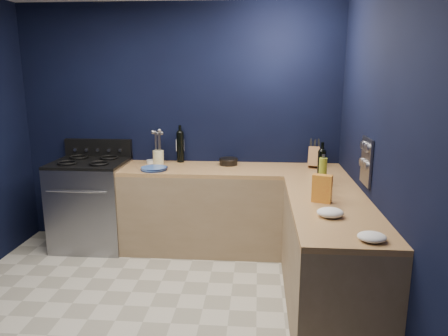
# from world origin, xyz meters

# --- Properties ---
(floor) EXTENTS (3.50, 3.50, 0.02)m
(floor) POSITION_xyz_m (0.00, 0.00, -0.01)
(floor) COLOR beige
(floor) RESTS_ON ground
(wall_back) EXTENTS (3.50, 0.02, 2.60)m
(wall_back) POSITION_xyz_m (0.00, 1.76, 1.30)
(wall_back) COLOR black
(wall_back) RESTS_ON ground
(wall_right) EXTENTS (0.02, 3.50, 2.60)m
(wall_right) POSITION_xyz_m (1.76, 0.00, 1.30)
(wall_right) COLOR black
(wall_right) RESTS_ON ground
(cab_back) EXTENTS (2.30, 0.63, 0.86)m
(cab_back) POSITION_xyz_m (0.60, 1.44, 0.43)
(cab_back) COLOR #8F7658
(cab_back) RESTS_ON floor
(top_back) EXTENTS (2.30, 0.63, 0.04)m
(top_back) POSITION_xyz_m (0.60, 1.44, 0.88)
(top_back) COLOR brown
(top_back) RESTS_ON cab_back
(cab_right) EXTENTS (0.63, 1.67, 0.86)m
(cab_right) POSITION_xyz_m (1.44, 0.29, 0.43)
(cab_right) COLOR #8F7658
(cab_right) RESTS_ON floor
(top_right) EXTENTS (0.63, 1.67, 0.04)m
(top_right) POSITION_xyz_m (1.44, 0.29, 0.88)
(top_right) COLOR brown
(top_right) RESTS_ON cab_right
(gas_range) EXTENTS (0.76, 0.66, 0.92)m
(gas_range) POSITION_xyz_m (-0.93, 1.42, 0.46)
(gas_range) COLOR gray
(gas_range) RESTS_ON floor
(oven_door) EXTENTS (0.59, 0.02, 0.42)m
(oven_door) POSITION_xyz_m (-0.93, 1.10, 0.45)
(oven_door) COLOR black
(oven_door) RESTS_ON gas_range
(cooktop) EXTENTS (0.76, 0.66, 0.03)m
(cooktop) POSITION_xyz_m (-0.93, 1.42, 0.94)
(cooktop) COLOR black
(cooktop) RESTS_ON gas_range
(backguard) EXTENTS (0.76, 0.06, 0.20)m
(backguard) POSITION_xyz_m (-0.93, 1.72, 1.04)
(backguard) COLOR black
(backguard) RESTS_ON gas_range
(spice_panel) EXTENTS (0.02, 0.28, 0.38)m
(spice_panel) POSITION_xyz_m (1.74, 0.55, 1.18)
(spice_panel) COLOR gray
(spice_panel) RESTS_ON wall_right
(wall_outlet) EXTENTS (0.09, 0.02, 0.13)m
(wall_outlet) POSITION_xyz_m (0.00, 1.74, 1.08)
(wall_outlet) COLOR white
(wall_outlet) RESTS_ON wall_back
(plate_stack) EXTENTS (0.33, 0.33, 0.03)m
(plate_stack) POSITION_xyz_m (-0.19, 1.28, 0.92)
(plate_stack) COLOR #305EA4
(plate_stack) RESTS_ON top_back
(ramekin) EXTENTS (0.10, 0.10, 0.04)m
(ramekin) POSITION_xyz_m (-0.30, 1.59, 0.92)
(ramekin) COLOR white
(ramekin) RESTS_ON top_back
(utensil_crock) EXTENTS (0.13, 0.13, 0.15)m
(utensil_crock) POSITION_xyz_m (-0.21, 1.57, 0.97)
(utensil_crock) COLOR beige
(utensil_crock) RESTS_ON top_back
(wine_bottle_back) EXTENTS (0.10, 0.10, 0.33)m
(wine_bottle_back) POSITION_xyz_m (0.01, 1.69, 1.06)
(wine_bottle_back) COLOR black
(wine_bottle_back) RESTS_ON top_back
(lemon_basket) EXTENTS (0.24, 0.24, 0.07)m
(lemon_basket) POSITION_xyz_m (0.55, 1.58, 0.94)
(lemon_basket) COLOR black
(lemon_basket) RESTS_ON top_back
(knife_block) EXTENTS (0.16, 0.26, 0.25)m
(knife_block) POSITION_xyz_m (1.46, 1.57, 1.00)
(knife_block) COLOR brown
(knife_block) RESTS_ON top_back
(wine_bottle_right) EXTENTS (0.09, 0.09, 0.29)m
(wine_bottle_right) POSITION_xyz_m (1.43, 0.90, 1.05)
(wine_bottle_right) COLOR black
(wine_bottle_right) RESTS_ON top_right
(oil_bottle) EXTENTS (0.08, 0.08, 0.29)m
(oil_bottle) POSITION_xyz_m (1.40, 0.62, 1.04)
(oil_bottle) COLOR olive
(oil_bottle) RESTS_ON top_right
(spice_jar_near) EXTENTS (0.05, 0.05, 0.10)m
(spice_jar_near) POSITION_xyz_m (1.40, 0.57, 0.95)
(spice_jar_near) COLOR olive
(spice_jar_near) RESTS_ON top_right
(spice_jar_far) EXTENTS (0.06, 0.06, 0.09)m
(spice_jar_far) POSITION_xyz_m (1.39, 0.62, 0.95)
(spice_jar_far) COLOR olive
(spice_jar_far) RESTS_ON top_right
(crouton_bag) EXTENTS (0.16, 0.11, 0.22)m
(crouton_bag) POSITION_xyz_m (1.36, 0.33, 1.01)
(crouton_bag) COLOR red
(crouton_bag) RESTS_ON top_right
(towel_front) EXTENTS (0.22, 0.20, 0.06)m
(towel_front) POSITION_xyz_m (1.37, -0.02, 0.93)
(towel_front) COLOR white
(towel_front) RESTS_ON top_right
(towel_end) EXTENTS (0.21, 0.20, 0.05)m
(towel_end) POSITION_xyz_m (1.55, -0.42, 0.93)
(towel_end) COLOR white
(towel_end) RESTS_ON top_right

